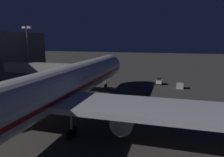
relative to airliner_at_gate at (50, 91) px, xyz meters
name	(u,v)px	position (x,y,z in m)	size (l,w,h in m)	color
ground_plane	(84,104)	(0.00, -11.68, -5.45)	(320.00, 320.00, 0.00)	#383533
airliner_at_gate	(50,91)	(0.00, 0.00, 0.00)	(56.20, 65.69, 20.03)	silver
jet_bridge	(51,69)	(12.15, -19.77, 0.10)	(22.72, 3.40, 7.09)	#9E9E99
apron_floodlight_mast	(28,49)	(25.50, -29.06, 4.18)	(2.90, 0.50, 16.45)	#59595E
pushback_tug	(159,82)	(-13.32, -34.43, -4.67)	(1.86, 2.50, 1.95)	silver
baggage_container_mid_row	(180,86)	(-18.91, -30.83, -4.74)	(1.67, 1.76, 1.43)	#B7BABF
traffic_cone_nose_port	(119,83)	(-2.20, -31.76, -5.18)	(0.36, 0.36, 0.55)	orange
traffic_cone_nose_starboard	(104,82)	(2.20, -31.76, -5.18)	(0.36, 0.36, 0.55)	orange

